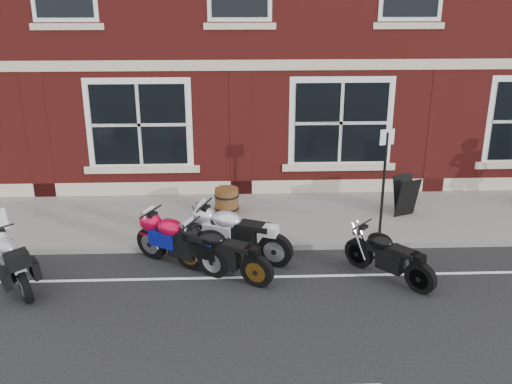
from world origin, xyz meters
TOP-DOWN VIEW (x-y plane):
  - ground at (0.00, 0.00)m, footprint 80.00×80.00m
  - sidewalk at (0.00, 3.00)m, footprint 30.00×3.00m
  - kerb at (0.00, 1.42)m, footprint 30.00×0.16m
  - moto_touring_silver at (-5.18, 0.13)m, footprint 1.15×1.73m
  - moto_sport_red at (-2.23, 0.73)m, footprint 1.89×1.34m
  - moto_sport_black at (-1.44, 0.27)m, footprint 1.87×1.18m
  - moto_sport_silver at (-1.15, 1.02)m, footprint 2.13×1.09m
  - moto_naked_black at (1.65, 0.08)m, footprint 1.37×1.58m
  - a_board_sign at (2.81, 2.95)m, footprint 0.65×0.55m
  - barrel_planter at (-1.36, 3.11)m, footprint 0.58×0.58m
  - parking_sign at (1.98, 1.93)m, footprint 0.32×0.11m

SIDE VIEW (x-z plane):
  - ground at x=0.00m, z-range 0.00..0.00m
  - sidewalk at x=0.00m, z-range 0.00..0.12m
  - kerb at x=0.00m, z-range 0.00..0.12m
  - barrel_planter at x=-1.36m, z-range 0.12..0.76m
  - moto_naked_black at x=1.65m, z-range 0.07..0.95m
  - moto_touring_silver at x=-5.18m, z-range -0.12..1.17m
  - moto_sport_black at x=-1.44m, z-range 0.07..1.01m
  - moto_sport_red at x=-2.23m, z-range 0.07..1.06m
  - a_board_sign at x=2.81m, z-range 0.12..1.04m
  - moto_sport_silver at x=-1.15m, z-range 0.08..1.10m
  - parking_sign at x=1.98m, z-range 0.30..2.59m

